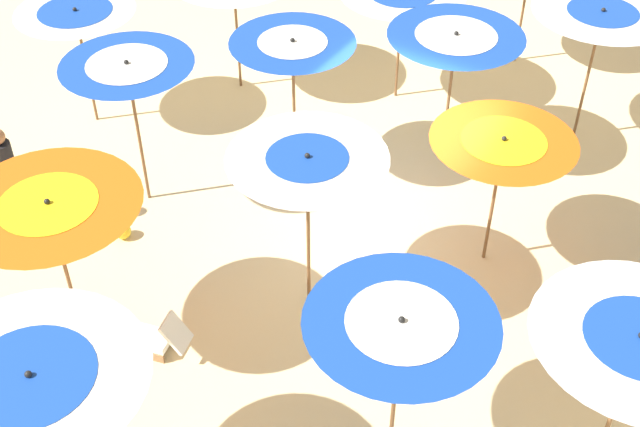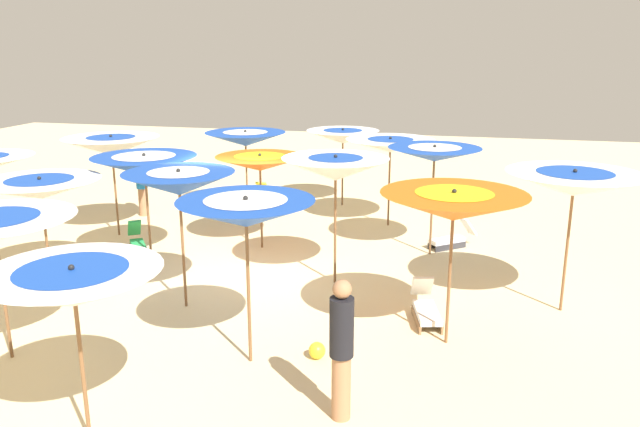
{
  "view_description": "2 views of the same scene",
  "coord_description": "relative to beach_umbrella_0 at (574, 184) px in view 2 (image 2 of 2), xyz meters",
  "views": [
    {
      "loc": [
        -8.81,
        -4.22,
        8.62
      ],
      "look_at": [
        -1.5,
        0.31,
        1.25
      ],
      "focal_mm": 47.12,
      "sensor_mm": 36.0,
      "label": 1
    },
    {
      "loc": [
        -4.35,
        11.69,
        4.59
      ],
      "look_at": [
        -1.69,
        0.53,
        1.47
      ],
      "focal_mm": 35.64,
      "sensor_mm": 36.0,
      "label": 2
    }
  ],
  "objects": [
    {
      "name": "beach_umbrella_12",
      "position": [
        5.93,
        5.29,
        -0.34
      ],
      "size": [
        2.0,
        2.0,
        2.21
      ],
      "color": "brown",
      "rests_on": "ground"
    },
    {
      "name": "lounger_1",
      "position": [
        8.86,
        -1.16,
        -2.07
      ],
      "size": [
        0.93,
        1.13,
        0.67
      ],
      "rotation": [
        0.0,
        0.0,
        8.48
      ],
      "color": "olive",
      "rests_on": "ground"
    },
    {
      "name": "lounger_3",
      "position": [
        7.66,
        -5.85,
        -2.08
      ],
      "size": [
        0.44,
        1.2,
        0.61
      ],
      "rotation": [
        0.0,
        0.0,
        7.77
      ],
      "color": "olive",
      "rests_on": "ground"
    },
    {
      "name": "beach_umbrella_6",
      "position": [
        6.25,
        -2.14,
        -0.32
      ],
      "size": [
        1.98,
        1.98,
        2.19
      ],
      "color": "brown",
      "rests_on": "ground"
    },
    {
      "name": "beachgoer_0",
      "position": [
        3.11,
        4.15,
        -1.31
      ],
      "size": [
        0.3,
        0.3,
        1.85
      ],
      "rotation": [
        0.0,
        0.0,
        5.43
      ],
      "color": "#A3704C",
      "rests_on": "ground"
    },
    {
      "name": "beach_umbrella_2",
      "position": [
        3.67,
        -4.64,
        -0.22
      ],
      "size": [
        2.24,
        2.24,
        2.3
      ],
      "color": "brown",
      "rests_on": "ground"
    },
    {
      "name": "beach_umbrella_7",
      "position": [
        7.65,
        -5.06,
        -0.25
      ],
      "size": [
        2.18,
        2.18,
        2.28
      ],
      "color": "brown",
      "rests_on": "ground"
    },
    {
      "name": "beach_umbrella_11",
      "position": [
        9.97,
        -2.25,
        -0.09
      ],
      "size": [
        2.25,
        2.25,
        2.47
      ],
      "color": "brown",
      "rests_on": "ground"
    },
    {
      "name": "beach_umbrella_5",
      "position": [
        4.16,
        -0.39,
        -0.01
      ],
      "size": [
        2.03,
        2.03,
        2.55
      ],
      "color": "brown",
      "rests_on": "ground"
    },
    {
      "name": "ground",
      "position": [
        6.08,
        -0.62,
        -2.31
      ],
      "size": [
        41.07,
        41.07,
        0.04
      ],
      "primitive_type": "cube",
      "color": "beige"
    },
    {
      "name": "beach_umbrella_0",
      "position": [
        0.0,
        0.0,
        0.0
      ],
      "size": [
        2.26,
        2.26,
        2.54
      ],
      "color": "brown",
      "rests_on": "ground"
    },
    {
      "name": "beach_umbrella_8",
      "position": [
        4.71,
        3.02,
        -0.01
      ],
      "size": [
        1.95,
        1.95,
        2.53
      ],
      "color": "brown",
      "rests_on": "ground"
    },
    {
      "name": "beach_umbrella_4",
      "position": [
        1.91,
        1.73,
        -0.07
      ],
      "size": [
        2.2,
        2.2,
        2.49
      ],
      "color": "brown",
      "rests_on": "ground"
    },
    {
      "name": "lounger_2",
      "position": [
        2.03,
        -3.15,
        -2.07
      ],
      "size": [
        1.11,
        0.99,
        0.67
      ],
      "rotation": [
        0.0,
        0.0,
        6.98
      ],
      "color": "#333338",
      "rests_on": "ground"
    },
    {
      "name": "lounger_0",
      "position": [
        2.28,
        0.99,
        -2.08
      ],
      "size": [
        0.65,
        1.25,
        0.65
      ],
      "rotation": [
        0.0,
        0.0,
        8.09
      ],
      "color": "olive",
      "rests_on": "ground"
    },
    {
      "name": "beach_umbrella_14",
      "position": [
        9.49,
        1.05,
        -0.36
      ],
      "size": [
        2.22,
        2.22,
        2.16
      ],
      "color": "brown",
      "rests_on": "ground"
    },
    {
      "name": "beach_umbrella_3",
      "position": [
        5.24,
        -6.42,
        -0.3
      ],
      "size": [
        2.06,
        2.06,
        2.23
      ],
      "color": "brown",
      "rests_on": "ground"
    },
    {
      "name": "beach_umbrella_9",
      "position": [
        6.51,
        1.37,
        -0.03
      ],
      "size": [
        1.92,
        1.92,
        2.51
      ],
      "color": "brown",
      "rests_on": "ground"
    },
    {
      "name": "beachgoer_1",
      "position": [
        10.27,
        -4.04,
        -1.44
      ],
      "size": [
        0.3,
        0.3,
        1.63
      ],
      "rotation": [
        0.0,
        0.0,
        3.63
      ],
      "color": "#A3704C",
      "rests_on": "ground"
    },
    {
      "name": "beach_umbrella_10",
      "position": [
        8.19,
        -0.53,
        -0.15
      ],
      "size": [
        2.14,
        2.14,
        2.39
      ],
      "color": "brown",
      "rests_on": "ground"
    },
    {
      "name": "beach_umbrella_1",
      "position": [
        2.46,
        -2.57,
        -0.04
      ],
      "size": [
        2.0,
        2.0,
        2.46
      ],
      "color": "brown",
      "rests_on": "ground"
    },
    {
      "name": "beach_ball",
      "position": [
        3.77,
        2.71,
        -2.16
      ],
      "size": [
        0.26,
        0.26,
        0.26
      ],
      "primitive_type": "sphere",
      "color": "yellow",
      "rests_on": "ground"
    }
  ]
}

